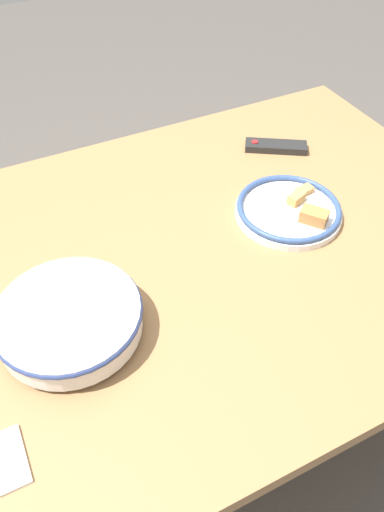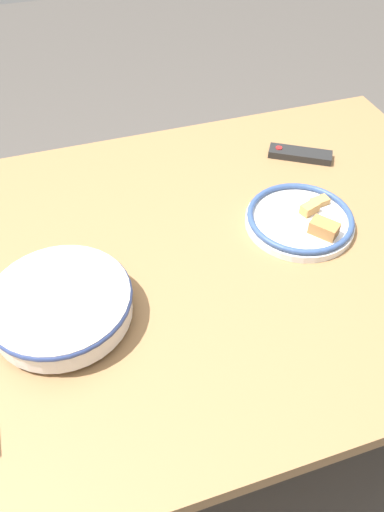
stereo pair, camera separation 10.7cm
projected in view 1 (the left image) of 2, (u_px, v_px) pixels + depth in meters
The scene contains 5 objects.
ground_plane at pixel (180, 411), 1.63m from camera, with size 8.00×8.00×0.00m, color #4C4742.
dining_table at pixel (176, 277), 1.16m from camera, with size 1.58×1.02×0.73m.
noodle_bowl at pixel (69, 319), 0.94m from camera, with size 0.28×0.28×0.07m.
food_plate at pixel (289, 210), 1.20m from camera, with size 0.26×0.26×0.05m.
tv_remote at pixel (276, 146), 1.41m from camera, with size 0.17×0.13×0.02m.
Camera 1 is at (-0.31, -0.72, 1.52)m, focal length 35.00 mm.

